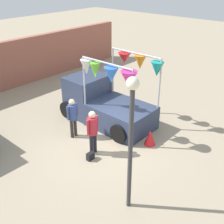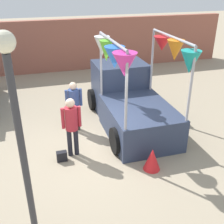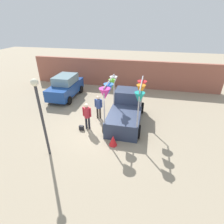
% 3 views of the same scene
% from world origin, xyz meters
% --- Properties ---
extents(ground_plane, '(60.00, 60.00, 0.00)m').
position_xyz_m(ground_plane, '(0.00, 0.00, 0.00)').
color(ground_plane, gray).
extents(vendor_truck, '(2.39, 4.12, 3.05)m').
position_xyz_m(vendor_truck, '(1.37, 1.38, 0.92)').
color(vendor_truck, '#2D3851').
rests_on(vendor_truck, ground).
extents(person_customer, '(0.53, 0.34, 1.71)m').
position_xyz_m(person_customer, '(-0.75, -0.08, 1.03)').
color(person_customer, black).
rests_on(person_customer, ground).
extents(person_vendor, '(0.53, 0.34, 1.64)m').
position_xyz_m(person_vendor, '(-0.46, 1.31, 0.99)').
color(person_vendor, '#2D2823').
rests_on(person_vendor, ground).
extents(handbag, '(0.28, 0.16, 0.28)m').
position_xyz_m(handbag, '(-1.10, -0.28, 0.14)').
color(handbag, black).
rests_on(handbag, ground).
extents(street_lamp, '(0.32, 0.32, 3.89)m').
position_xyz_m(street_lamp, '(-1.90, -2.63, 2.54)').
color(street_lamp, '#333338').
rests_on(street_lamp, ground).
extents(brick_boundary_wall, '(18.00, 0.36, 2.60)m').
position_xyz_m(brick_boundary_wall, '(0.00, 7.87, 1.30)').
color(brick_boundary_wall, '#9E5947').
rests_on(brick_boundary_wall, ground).
extents(folded_kite_bundle_crimson, '(0.62, 0.62, 0.60)m').
position_xyz_m(folded_kite_bundle_crimson, '(1.09, -1.30, 0.30)').
color(folded_kite_bundle_crimson, red).
rests_on(folded_kite_bundle_crimson, ground).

